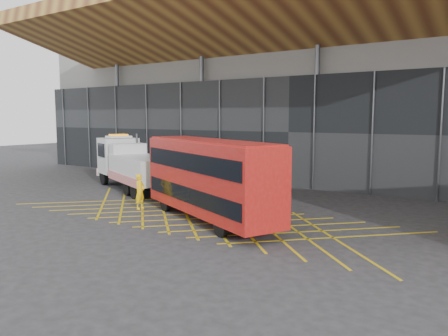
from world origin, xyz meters
The scene contains 6 objects.
ground_plane centered at (0.00, 0.00, 0.00)m, with size 120.00×120.00×0.00m, color #29292B.
road_markings centered at (2.40, 0.00, 0.01)m, with size 21.56×7.16×0.01m.
construction_building centered at (1.92, 18.40, 8.98)m, with size 55.00×23.97×18.00m.
recovery_truck centered at (-6.48, 3.99, 1.79)m, with size 10.70×6.29×3.87m.
bus_towed centered at (3.42, -0.45, 2.22)m, with size 9.82×6.19×3.99m.
worker centered at (-1.37, -0.37, 0.98)m, with size 0.71×0.47×1.95m, color yellow.
Camera 1 is at (15.91, -17.53, 5.10)m, focal length 35.00 mm.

